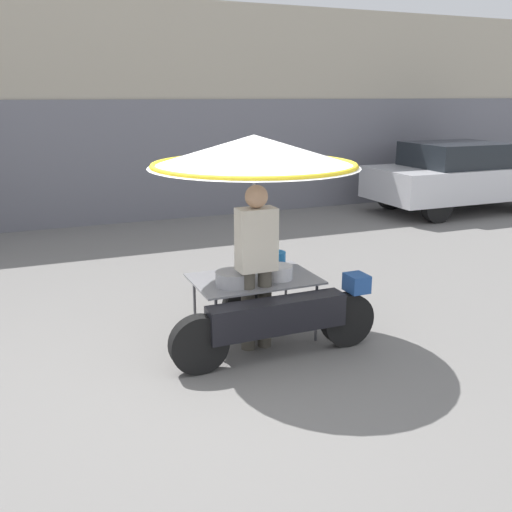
{
  "coord_description": "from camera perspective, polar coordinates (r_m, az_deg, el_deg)",
  "views": [
    {
      "loc": [
        -1.65,
        -4.73,
        2.48
      ],
      "look_at": [
        0.5,
        0.44,
        0.9
      ],
      "focal_mm": 40.0,
      "sensor_mm": 36.0,
      "label": 1
    }
  ],
  "objects": [
    {
      "name": "ground_plane",
      "position": [
        5.59,
        -3.07,
        -10.59
      ],
      "size": [
        36.0,
        36.0,
        0.0
      ],
      "primitive_type": "plane",
      "color": "slate"
    },
    {
      "name": "vendor_person",
      "position": [
        5.57,
        0.04,
        -0.29
      ],
      "size": [
        0.38,
        0.22,
        1.67
      ],
      "color": "#4C473D",
      "rests_on": "ground"
    },
    {
      "name": "vendor_motorcycle_cart",
      "position": [
        5.64,
        0.07,
        7.8
      ],
      "size": [
        2.13,
        2.1,
        2.11
      ],
      "color": "black",
      "rests_on": "ground"
    },
    {
      "name": "parked_car",
      "position": [
        13.33,
        19.76,
        7.55
      ],
      "size": [
        4.1,
        1.83,
        1.5
      ],
      "color": "black",
      "rests_on": "ground"
    },
    {
      "name": "shopfront_building",
      "position": [
        12.54,
        -15.48,
        13.6
      ],
      "size": [
        28.0,
        2.06,
        4.27
      ],
      "color": "#B2A893",
      "rests_on": "ground"
    }
  ]
}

